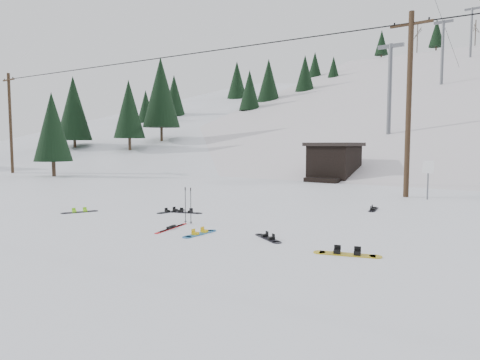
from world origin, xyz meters
The scene contains 20 objects.
ground centered at (0.00, 0.00, 0.00)m, with size 200.00×200.00×0.00m, color white.
ski_slope centered at (0.00, 55.00, -12.00)m, with size 60.00×75.00×45.00m, color silver.
ridge_left centered at (-36.00, 48.00, -11.00)m, with size 34.00×85.00×38.00m, color white.
treeline_left centered at (-34.00, 40.00, 0.00)m, with size 20.00×64.00×10.00m, color black, non-canonical shape.
utility_pole centered at (2.00, 14.00, 4.68)m, with size 2.00×0.26×9.00m.
utility_pole_left centered at (-32.00, 11.00, 4.68)m, with size 2.00×0.26×9.00m.
trail_sign centered at (3.10, 13.58, 1.27)m, with size 0.50×0.09×1.85m.
lift_hut centered at (-5.00, 20.94, 1.36)m, with size 3.40×4.10×2.75m.
lift_tower_near centered at (-4.00, 30.00, 7.86)m, with size 2.20×0.36×8.00m.
lift_tower_mid centered at (-4.00, 50.00, 14.36)m, with size 2.20×0.36×8.00m.
lift_tower_far centered at (-4.00, 70.00, 20.86)m, with size 2.20×0.36×8.00m.
hero_snowboard centered at (-0.29, 1.26, 0.02)m, with size 0.29×1.38×0.10m.
hero_skis centered at (-1.55, 1.34, 0.03)m, with size 0.52×1.70×0.09m.
ski_poles centered at (-1.73, 2.29, 0.62)m, with size 0.33×0.09×1.20m.
board_scatter_a centered at (-3.36, 3.86, 0.02)m, with size 1.33×0.59×0.10m.
board_scatter_b centered at (-3.96, 3.69, 0.02)m, with size 0.36×1.32×0.09m.
board_scatter_c centered at (-6.71, 1.50, 0.02)m, with size 0.68×1.30×0.10m.
board_scatter_d centered at (1.64, 1.93, 0.02)m, with size 1.18×0.79×0.09m.
board_scatter_e centered at (4.09, 1.58, 0.03)m, with size 1.52×0.71×0.11m.
board_scatter_f centered at (2.17, 8.87, 0.02)m, with size 0.48×1.35×0.10m.
Camera 1 is at (7.97, -7.89, 2.61)m, focal length 32.00 mm.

